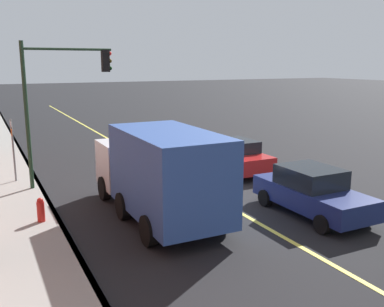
# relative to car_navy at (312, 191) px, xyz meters

# --- Properties ---
(ground) EXTENTS (200.00, 200.00, 0.00)m
(ground) POSITION_rel_car_navy_xyz_m (3.56, 2.12, -0.81)
(ground) COLOR black
(sidewalk_slab) EXTENTS (80.00, 2.61, 0.15)m
(sidewalk_slab) POSITION_rel_car_navy_xyz_m (3.56, 9.17, -0.74)
(sidewalk_slab) COLOR gray
(sidewalk_slab) RESTS_ON ground
(curb_edge) EXTENTS (80.00, 0.16, 0.15)m
(curb_edge) POSITION_rel_car_navy_xyz_m (3.56, 7.94, -0.74)
(curb_edge) COLOR slate
(curb_edge) RESTS_ON ground
(lane_stripe_center) EXTENTS (80.00, 0.16, 0.01)m
(lane_stripe_center) POSITION_rel_car_navy_xyz_m (3.56, 2.12, -0.81)
(lane_stripe_center) COLOR #D8CC4C
(lane_stripe_center) RESTS_ON ground
(car_navy) EXTENTS (4.45, 1.99, 1.64)m
(car_navy) POSITION_rel_car_navy_xyz_m (0.00, 0.00, 0.00)
(car_navy) COLOR navy
(car_navy) RESTS_ON ground
(car_red) EXTENTS (4.27, 2.04, 1.56)m
(car_red) POSITION_rel_car_navy_xyz_m (6.17, -0.73, -0.02)
(car_red) COLOR red
(car_red) RESTS_ON ground
(truck_blue) EXTENTS (6.87, 2.60, 3.05)m
(truck_blue) POSITION_rel_car_navy_xyz_m (2.02, 4.77, 0.80)
(truck_blue) COLOR silver
(truck_blue) RESTS_ON ground
(traffic_light_mast) EXTENTS (0.28, 3.57, 5.95)m
(traffic_light_mast) POSITION_rel_car_navy_xyz_m (7.10, 6.96, 3.23)
(traffic_light_mast) COLOR #1E3823
(traffic_light_mast) RESTS_ON ground
(street_sign_post) EXTENTS (0.60, 0.08, 2.82)m
(street_sign_post) POSITION_rel_car_navy_xyz_m (8.57, 8.77, 0.85)
(street_sign_post) COLOR slate
(street_sign_post) RESTS_ON ground
(fire_hydrant) EXTENTS (0.24, 0.24, 0.94)m
(fire_hydrant) POSITION_rel_car_navy_xyz_m (3.01, 8.46, -0.35)
(fire_hydrant) COLOR red
(fire_hydrant) RESTS_ON ground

